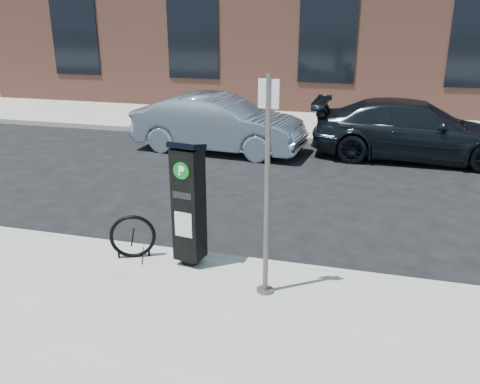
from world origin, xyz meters
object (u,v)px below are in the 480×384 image
(bike_rack, at_px, (133,237))
(car_dark, at_px, (414,130))
(sign_pole, at_px, (267,191))
(car_silver, at_px, (218,124))
(parking_kiosk, at_px, (189,203))

(bike_rack, distance_m, car_dark, 8.60)
(sign_pole, distance_m, car_silver, 7.89)
(car_silver, bearing_deg, parking_kiosk, -161.42)
(bike_rack, bearing_deg, car_silver, 73.52)
(car_dark, bearing_deg, parking_kiosk, 155.75)
(car_dark, bearing_deg, sign_pole, 165.17)
(parking_kiosk, height_order, sign_pole, sign_pole)
(sign_pole, relative_size, car_dark, 0.54)
(parking_kiosk, bearing_deg, car_silver, 113.22)
(bike_rack, relative_size, car_silver, 0.15)
(parking_kiosk, distance_m, car_dark, 8.15)
(parking_kiosk, xyz_separation_m, sign_pole, (1.24, -0.51, 0.46))
(car_silver, height_order, car_dark, car_silver)
(bike_rack, height_order, car_silver, car_silver)
(car_silver, bearing_deg, car_dark, -78.79)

